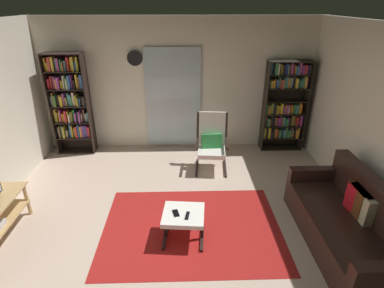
{
  "coord_description": "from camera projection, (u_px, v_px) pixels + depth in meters",
  "views": [
    {
      "loc": [
        0.1,
        -3.06,
        2.82
      ],
      "look_at": [
        0.22,
        1.12,
        0.85
      ],
      "focal_mm": 28.35,
      "sensor_mm": 36.0,
      "label": 1
    }
  ],
  "objects": [
    {
      "name": "ground_plane",
      "position": [
        177.0,
        239.0,
        3.97
      ],
      "size": [
        7.02,
        7.02,
        0.0
      ],
      "primitive_type": "plane",
      "color": "#C7AD9A"
    },
    {
      "name": "wall_back",
      "position": [
        178.0,
        85.0,
        6.04
      ],
      "size": [
        5.6,
        0.06,
        2.6
      ],
      "primitive_type": "cube",
      "color": "silver",
      "rests_on": "ground"
    },
    {
      "name": "glass_door_panel",
      "position": [
        173.0,
        99.0,
        6.08
      ],
      "size": [
        1.1,
        0.01,
        2.0
      ],
      "primitive_type": "cube",
      "color": "silver"
    },
    {
      "name": "area_rug",
      "position": [
        192.0,
        228.0,
        4.16
      ],
      "size": [
        2.42,
        1.76,
        0.01
      ],
      "primitive_type": "cube",
      "color": "#A31D1B",
      "rests_on": "ground"
    },
    {
      "name": "bookshelf_near_tv",
      "position": [
        70.0,
        102.0,
        5.86
      ],
      "size": [
        0.72,
        0.3,
        1.98
      ],
      "color": "black",
      "rests_on": "ground"
    },
    {
      "name": "bookshelf_near_sofa",
      "position": [
        284.0,
        104.0,
        6.04
      ],
      "size": [
        0.84,
        0.3,
        1.82
      ],
      "color": "black",
      "rests_on": "ground"
    },
    {
      "name": "leather_sofa",
      "position": [
        349.0,
        224.0,
        3.76
      ],
      "size": [
        0.84,
        1.96,
        0.87
      ],
      "color": "black",
      "rests_on": "ground"
    },
    {
      "name": "lounge_armchair",
      "position": [
        212.0,
        140.0,
        5.5
      ],
      "size": [
        0.61,
        0.69,
        1.02
      ],
      "color": "black",
      "rests_on": "ground"
    },
    {
      "name": "ottoman",
      "position": [
        183.0,
        218.0,
        3.84
      ],
      "size": [
        0.56,
        0.53,
        0.41
      ],
      "color": "white",
      "rests_on": "ground"
    },
    {
      "name": "tv_remote",
      "position": [
        187.0,
        216.0,
        3.75
      ],
      "size": [
        0.06,
        0.15,
        0.02
      ],
      "primitive_type": "cube",
      "rotation": [
        0.0,
        0.0,
        -0.17
      ],
      "color": "black",
      "rests_on": "ottoman"
    },
    {
      "name": "cell_phone",
      "position": [
        176.0,
        213.0,
        3.8
      ],
      "size": [
        0.1,
        0.15,
        0.01
      ],
      "primitive_type": "cube",
      "rotation": [
        0.0,
        0.0,
        0.25
      ],
      "color": "black",
      "rests_on": "ottoman"
    },
    {
      "name": "wall_clock",
      "position": [
        135.0,
        58.0,
        5.71
      ],
      "size": [
        0.29,
        0.03,
        0.29
      ],
      "color": "silver"
    }
  ]
}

